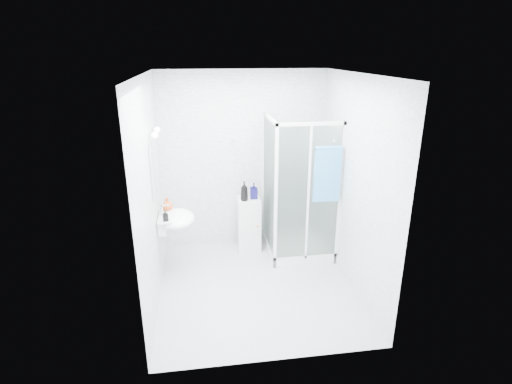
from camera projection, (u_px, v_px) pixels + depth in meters
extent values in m
cube|color=white|center=(256.00, 190.00, 4.65)|extent=(2.40, 2.60, 2.60)
cube|color=#ABADB0|center=(256.00, 286.00, 5.08)|extent=(2.40, 2.60, 0.01)
cube|color=white|center=(256.00, 74.00, 4.21)|extent=(2.40, 2.60, 0.01)
cube|color=white|center=(297.00, 247.00, 5.96)|extent=(0.90, 0.90, 0.12)
cube|color=silver|center=(271.00, 119.00, 5.25)|extent=(0.04, 0.90, 0.04)
cube|color=silver|center=(311.00, 124.00, 4.91)|extent=(0.90, 0.04, 0.04)
cube|color=silver|center=(276.00, 200.00, 5.18)|extent=(0.04, 0.04, 2.00)
cube|color=white|center=(269.00, 187.00, 5.57)|extent=(0.02, 0.82, 1.84)
cube|color=white|center=(308.00, 196.00, 5.22)|extent=(0.82, 0.02, 1.84)
cube|color=silver|center=(308.00, 196.00, 5.23)|extent=(0.03, 0.04, 1.84)
cylinder|color=silver|center=(294.00, 157.00, 5.89)|extent=(0.02, 0.02, 1.00)
cylinder|color=silver|center=(296.00, 126.00, 5.70)|extent=(0.09, 0.05, 0.09)
cylinder|color=silver|center=(296.00, 176.00, 6.02)|extent=(0.12, 0.04, 0.12)
cylinder|color=silver|center=(333.00, 140.00, 4.98)|extent=(0.03, 0.05, 0.03)
cube|color=white|center=(163.00, 223.00, 5.09)|extent=(0.10, 0.40, 0.18)
ellipsoid|color=white|center=(177.00, 219.00, 5.10)|extent=(0.46, 0.56, 0.20)
cube|color=white|center=(167.00, 216.00, 5.07)|extent=(0.16, 0.50, 0.02)
cylinder|color=silver|center=(162.00, 210.00, 5.03)|extent=(0.04, 0.04, 0.16)
cylinder|color=silver|center=(165.00, 205.00, 5.02)|extent=(0.12, 0.02, 0.02)
cube|color=white|center=(154.00, 167.00, 4.84)|extent=(0.02, 0.60, 0.70)
cylinder|color=silver|center=(151.00, 135.00, 4.55)|extent=(0.05, 0.04, 0.04)
sphere|color=white|center=(155.00, 135.00, 4.55)|extent=(0.08, 0.08, 0.08)
cylinder|color=silver|center=(154.00, 130.00, 4.85)|extent=(0.05, 0.04, 0.04)
sphere|color=white|center=(157.00, 130.00, 4.85)|extent=(0.08, 0.08, 0.08)
cylinder|color=silver|center=(219.00, 141.00, 5.67)|extent=(0.02, 0.04, 0.02)
sphere|color=silver|center=(219.00, 141.00, 5.65)|extent=(0.03, 0.03, 0.03)
cylinder|color=silver|center=(233.00, 140.00, 5.70)|extent=(0.02, 0.04, 0.02)
sphere|color=silver|center=(233.00, 141.00, 5.68)|extent=(0.03, 0.03, 0.03)
cube|color=silver|center=(249.00, 224.00, 5.93)|extent=(0.34, 0.34, 0.80)
cube|color=silver|center=(250.00, 228.00, 5.78)|extent=(0.30, 0.02, 0.68)
sphere|color=orange|center=(258.00, 226.00, 5.77)|extent=(0.03, 0.03, 0.03)
cube|color=#3381C1|center=(327.00, 175.00, 5.11)|extent=(0.35, 0.04, 0.71)
cylinder|color=#3381C1|center=(329.00, 148.00, 4.99)|extent=(0.35, 0.05, 0.05)
imported|color=black|center=(244.00, 191.00, 5.68)|extent=(0.12, 0.12, 0.29)
imported|color=#0D0B43|center=(254.00, 191.00, 5.78)|extent=(0.11, 0.12, 0.24)
imported|color=#B04414|center=(167.00, 204.00, 5.17)|extent=(0.18, 0.18, 0.18)
imported|color=black|center=(165.00, 216.00, 4.87)|extent=(0.08, 0.08, 0.14)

